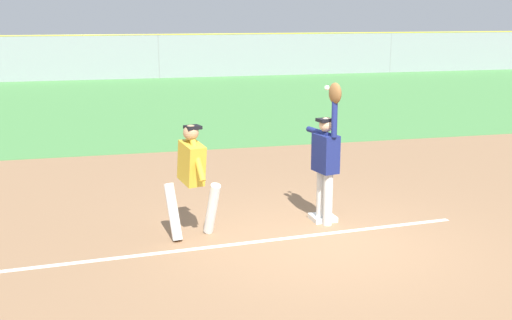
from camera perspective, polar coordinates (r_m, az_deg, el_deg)
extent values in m
plane|color=#936D4C|center=(9.53, 6.08, -7.20)|extent=(74.25, 74.25, 0.00)
cube|color=#4C8C47|center=(24.23, -6.62, 5.29)|extent=(51.18, 17.55, 0.01)
cube|color=white|center=(9.00, -16.79, -8.95)|extent=(11.98, 0.93, 0.01)
cube|color=white|center=(10.40, 6.03, -5.19)|extent=(0.40, 0.40, 0.08)
cylinder|color=silver|center=(10.23, 5.89, -3.24)|extent=(0.18, 0.18, 0.85)
cylinder|color=silver|center=(10.07, 6.50, -3.53)|extent=(0.18, 0.18, 0.85)
cube|color=navy|center=(9.97, 6.29, 0.61)|extent=(0.35, 0.49, 0.60)
sphere|color=#DBAD84|center=(9.88, 6.36, 3.18)|extent=(0.27, 0.27, 0.23)
cube|color=black|center=(9.85, 6.22, 3.60)|extent=(0.26, 0.24, 0.05)
cylinder|color=navy|center=(9.67, 7.09, 3.88)|extent=(0.11, 0.11, 0.62)
cylinder|color=navy|center=(10.09, 5.66, 2.52)|extent=(0.22, 0.62, 0.09)
ellipsoid|color=brown|center=(9.62, 7.15, 6.00)|extent=(0.20, 0.30, 0.32)
cylinder|color=white|center=(9.55, -3.99, -4.41)|extent=(0.26, 0.46, 0.85)
cylinder|color=white|center=(9.48, -7.47, -4.64)|extent=(0.26, 0.46, 0.85)
cube|color=gold|center=(9.32, -5.83, -0.27)|extent=(0.39, 0.58, 0.66)
sphere|color=tan|center=(9.22, -5.89, 2.48)|extent=(0.28, 0.28, 0.23)
cube|color=black|center=(9.22, -5.73, 2.95)|extent=(0.27, 0.25, 0.05)
cylinder|color=gold|center=(9.49, -6.38, 0.48)|extent=(0.20, 0.41, 0.58)
cylinder|color=gold|center=(9.10, -5.27, -0.05)|extent=(0.20, 0.41, 0.58)
sphere|color=white|center=(9.82, 6.42, 6.49)|extent=(0.07, 0.07, 0.07)
cube|color=#93999E|center=(32.80, -8.76, 9.18)|extent=(51.18, 0.06, 2.16)
cylinder|color=yellow|center=(32.74, -8.83, 11.11)|extent=(51.18, 0.06, 0.06)
cylinder|color=gray|center=(32.80, -8.76, 9.18)|extent=(0.08, 0.08, 2.16)
cylinder|color=gray|center=(36.33, 12.03, 9.42)|extent=(0.08, 0.08, 2.16)
cube|color=black|center=(36.06, -14.66, 8.45)|extent=(4.49, 2.13, 0.55)
cube|color=#2D333D|center=(36.02, -14.71, 9.20)|extent=(2.29, 1.86, 0.40)
cylinder|color=black|center=(36.97, -12.29, 8.26)|extent=(0.61, 0.25, 0.60)
cylinder|color=black|center=(35.08, -12.34, 8.00)|extent=(0.61, 0.25, 0.60)
cylinder|color=black|center=(37.14, -16.81, 8.02)|extent=(0.61, 0.25, 0.60)
cylinder|color=black|center=(35.25, -17.10, 7.75)|extent=(0.61, 0.25, 0.60)
cube|color=#B7B7BC|center=(35.67, -7.37, 8.72)|extent=(4.52, 2.19, 0.55)
cube|color=#2D333D|center=(35.64, -7.39, 9.48)|extent=(2.31, 1.89, 0.40)
cylinder|color=black|center=(36.91, -5.40, 8.49)|extent=(0.61, 0.26, 0.60)
cylinder|color=black|center=(35.06, -4.71, 8.26)|extent=(0.61, 0.26, 0.60)
cylinder|color=black|center=(36.39, -9.90, 8.29)|extent=(0.61, 0.26, 0.60)
cylinder|color=black|center=(34.52, -9.44, 8.04)|extent=(0.61, 0.26, 0.60)
cube|color=#23389E|center=(36.54, 0.43, 8.93)|extent=(4.44, 2.01, 0.55)
cube|color=#2D333D|center=(36.51, 0.43, 9.67)|extent=(2.24, 1.80, 0.40)
cylinder|color=black|center=(37.88, 2.16, 8.66)|extent=(0.61, 0.23, 0.60)
cylinder|color=black|center=(36.09, 3.08, 8.42)|extent=(0.61, 0.23, 0.60)
cylinder|color=black|center=(37.11, -2.16, 8.56)|extent=(0.61, 0.23, 0.60)
cylinder|color=black|center=(35.27, -1.43, 8.32)|extent=(0.61, 0.23, 0.60)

